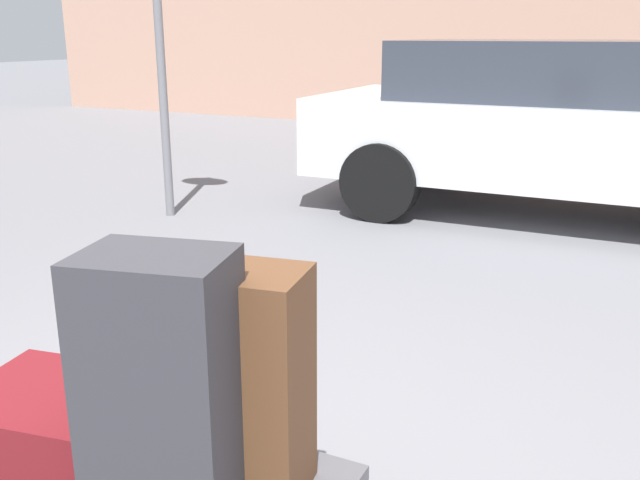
{
  "coord_description": "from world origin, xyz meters",
  "views": [
    {
      "loc": [
        1.17,
        -1.19,
        1.48
      ],
      "look_at": [
        0.0,
        1.2,
        0.69
      ],
      "focal_mm": 39.25,
      "sensor_mm": 36.0,
      "label": 1
    }
  ],
  "objects_px": {
    "suitcase_maroon_front_left": "(72,426)",
    "parked_car": "(574,124)",
    "suitcase_brown_rear_right": "(229,381)",
    "suitcase_charcoal_rear_left": "(163,398)",
    "no_parking_sign": "(159,34)"
  },
  "relations": [
    {
      "from": "parked_car",
      "to": "suitcase_brown_rear_right",
      "type": "bearing_deg",
      "value": -92.9
    },
    {
      "from": "suitcase_brown_rear_right",
      "to": "parked_car",
      "type": "height_order",
      "value": "parked_car"
    },
    {
      "from": "suitcase_maroon_front_left",
      "to": "parked_car",
      "type": "relative_size",
      "value": 0.13
    },
    {
      "from": "suitcase_maroon_front_left",
      "to": "no_parking_sign",
      "type": "relative_size",
      "value": 0.24
    },
    {
      "from": "no_parking_sign",
      "to": "suitcase_brown_rear_right",
      "type": "bearing_deg",
      "value": -49.89
    },
    {
      "from": "suitcase_brown_rear_right",
      "to": "parked_car",
      "type": "bearing_deg",
      "value": 78.22
    },
    {
      "from": "suitcase_maroon_front_left",
      "to": "suitcase_brown_rear_right",
      "type": "distance_m",
      "value": 0.5
    },
    {
      "from": "suitcase_maroon_front_left",
      "to": "suitcase_brown_rear_right",
      "type": "height_order",
      "value": "suitcase_brown_rear_right"
    },
    {
      "from": "suitcase_brown_rear_right",
      "to": "parked_car",
      "type": "relative_size",
      "value": 0.14
    },
    {
      "from": "suitcase_maroon_front_left",
      "to": "parked_car",
      "type": "distance_m",
      "value": 4.92
    },
    {
      "from": "suitcase_charcoal_rear_left",
      "to": "parked_car",
      "type": "xyz_separation_m",
      "value": [
        0.28,
        4.96,
        0.08
      ]
    },
    {
      "from": "suitcase_maroon_front_left",
      "to": "no_parking_sign",
      "type": "xyz_separation_m",
      "value": [
        -2.29,
        3.36,
        1.02
      ]
    },
    {
      "from": "parked_car",
      "to": "no_parking_sign",
      "type": "relative_size",
      "value": 1.83
    },
    {
      "from": "suitcase_brown_rear_right",
      "to": "parked_car",
      "type": "distance_m",
      "value": 4.77
    },
    {
      "from": "suitcase_brown_rear_right",
      "to": "suitcase_maroon_front_left",
      "type": "bearing_deg",
      "value": -176.66
    }
  ]
}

